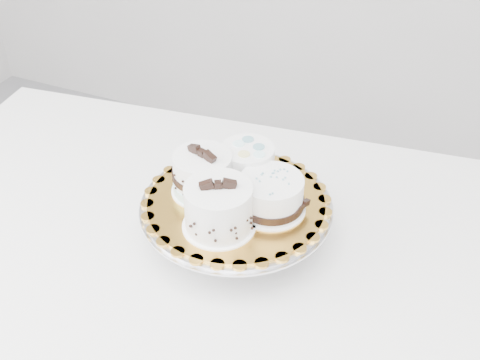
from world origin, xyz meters
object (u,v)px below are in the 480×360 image
at_px(table, 200,272).
at_px(cake_stand, 236,215).
at_px(cake_board, 236,202).
at_px(cake_dots, 247,164).
at_px(cake_banded, 203,175).
at_px(cake_ribbon, 272,195).
at_px(cake_swirl, 219,208).

height_order(table, cake_stand, cake_stand).
xyz_separation_m(cake_board, cake_dots, (-0.01, 0.06, 0.04)).
distance_m(cake_stand, cake_banded, 0.09).
xyz_separation_m(cake_board, cake_ribbon, (0.06, 0.00, 0.03)).
xyz_separation_m(cake_stand, cake_swirl, (0.00, -0.07, 0.07)).
xyz_separation_m(table, cake_stand, (0.06, 0.04, 0.13)).
relative_size(cake_board, cake_swirl, 2.07).
relative_size(table, cake_stand, 4.08).
height_order(cake_board, cake_banded, cake_banded).
distance_m(cake_board, cake_dots, 0.07).
relative_size(table, cake_dots, 11.75).
height_order(cake_stand, cake_banded, cake_banded).
height_order(cake_dots, cake_ribbon, cake_dots).
xyz_separation_m(cake_banded, cake_ribbon, (0.13, 0.00, -0.01)).
relative_size(cake_banded, cake_dots, 1.11).
xyz_separation_m(table, cake_ribbon, (0.12, 0.04, 0.19)).
bearing_deg(cake_stand, cake_dots, 95.29).
bearing_deg(cake_stand, table, -146.15).
distance_m(cake_board, cake_ribbon, 0.07).
relative_size(cake_swirl, cake_ribbon, 1.14).
bearing_deg(cake_banded, table, -64.18).
relative_size(cake_stand, cake_banded, 2.60).
relative_size(cake_board, cake_banded, 2.38).
height_order(table, cake_swirl, cake_swirl).
relative_size(cake_banded, cake_ribbon, 0.99).
xyz_separation_m(table, cake_swirl, (0.06, -0.03, 0.20)).
height_order(cake_banded, cake_dots, cake_banded).
xyz_separation_m(table, cake_dots, (0.05, 0.10, 0.20)).
bearing_deg(cake_banded, cake_ribbon, 19.14).
xyz_separation_m(cake_dots, cake_ribbon, (0.07, -0.06, -0.01)).
xyz_separation_m(cake_board, cake_banded, (-0.06, 0.00, 0.04)).
bearing_deg(cake_banded, cake_stand, 16.30).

